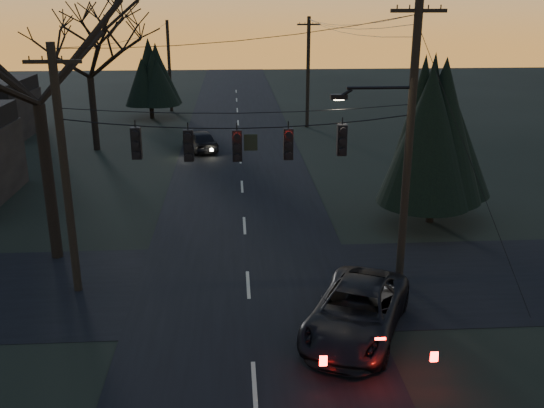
{
  "coord_description": "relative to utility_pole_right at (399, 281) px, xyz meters",
  "views": [
    {
      "loc": [
        -0.42,
        -9.67,
        9.76
      ],
      "look_at": [
        0.8,
        9.04,
        3.39
      ],
      "focal_mm": 40.0,
      "sensor_mm": 36.0,
      "label": 1
    }
  ],
  "objects": [
    {
      "name": "utility_pole_left",
      "position": [
        -11.5,
        0.0,
        0.0
      ],
      "size": [
        1.8,
        0.3,
        8.5
      ],
      "primitive_type": null,
      "color": "black",
      "rests_on": "ground"
    },
    {
      "name": "evergreen_dist",
      "position": [
        -12.87,
        32.63,
        3.72
      ],
      "size": [
        3.91,
        3.91,
        6.25
      ],
      "color": "black",
      "rests_on": "ground"
    },
    {
      "name": "utility_pole_far_r",
      "position": [
        0.0,
        28.0,
        0.0
      ],
      "size": [
        1.8,
        0.3,
        8.5
      ],
      "primitive_type": null,
      "color": "black",
      "rests_on": "ground"
    },
    {
      "name": "bare_tree_left",
      "position": [
        -13.01,
        3.02,
        8.54
      ],
      "size": [
        11.13,
        11.13,
        12.2
      ],
      "color": "black",
      "rests_on": "ground"
    },
    {
      "name": "span_signal_assembly",
      "position": [
        -5.74,
        0.0,
        5.21
      ],
      "size": [
        11.5,
        0.44,
        1.62
      ],
      "color": "black",
      "rests_on": "ground"
    },
    {
      "name": "main_road",
      "position": [
        -5.5,
        10.0,
        0.01
      ],
      "size": [
        8.0,
        120.0,
        0.02
      ],
      "primitive_type": "cube",
      "color": "black",
      "rests_on": "ground"
    },
    {
      "name": "suv_near",
      "position": [
        -2.3,
        -3.55,
        0.76
      ],
      "size": [
        4.53,
        5.99,
        1.51
      ],
      "primitive_type": "imported",
      "rotation": [
        0.0,
        0.0,
        -0.42
      ],
      "color": "black",
      "rests_on": "ground"
    },
    {
      "name": "utility_pole_right",
      "position": [
        0.0,
        0.0,
        0.0
      ],
      "size": [
        5.0,
        0.3,
        10.0
      ],
      "primitive_type": null,
      "color": "black",
      "rests_on": "ground"
    },
    {
      "name": "utility_pole_far_l",
      "position": [
        -11.5,
        36.0,
        0.0
      ],
      "size": [
        0.3,
        0.3,
        8.0
      ],
      "primitive_type": null,
      "color": "black",
      "rests_on": "ground"
    },
    {
      "name": "cross_road",
      "position": [
        -5.5,
        0.0,
        0.01
      ],
      "size": [
        60.0,
        7.0,
        0.02
      ],
      "primitive_type": "cube",
      "color": "black",
      "rests_on": "ground"
    },
    {
      "name": "sedan_oncoming_a",
      "position": [
        -8.16,
        20.49,
        0.71
      ],
      "size": [
        2.87,
        4.49,
        1.42
      ],
      "primitive_type": "imported",
      "rotation": [
        0.0,
        0.0,
        3.45
      ],
      "color": "black",
      "rests_on": "ground"
    },
    {
      "name": "evergreen_right",
      "position": [
        3.04,
        6.02,
        4.22
      ],
      "size": [
        4.17,
        4.17,
        7.25
      ],
      "color": "black",
      "rests_on": "ground"
    },
    {
      "name": "bare_tree_dist",
      "position": [
        -15.2,
        21.25,
        6.8
      ],
      "size": [
        7.26,
        7.26,
        9.73
      ],
      "color": "black",
      "rests_on": "ground"
    }
  ]
}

